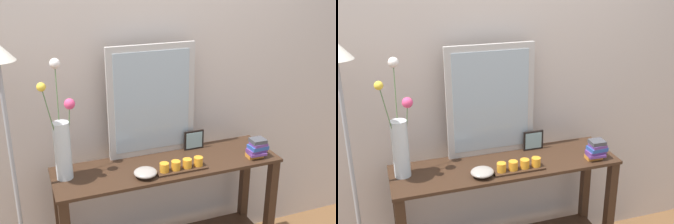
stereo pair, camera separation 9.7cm
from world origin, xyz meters
TOP-DOWN VIEW (x-y plane):
  - wall_back at (0.00, 0.33)m, footprint 6.40×0.08m
  - console_table at (0.00, 0.00)m, footprint 1.42×0.41m
  - mirror_leaning at (-0.04, 0.18)m, footprint 0.57×0.03m
  - tall_vase_left at (-0.62, 0.05)m, footprint 0.20×0.21m
  - candle_tray at (0.05, -0.11)m, footprint 0.32×0.09m
  - picture_frame_small at (0.24, 0.13)m, footprint 0.14×0.01m
  - decorative_bowl at (-0.18, -0.11)m, footprint 0.14×0.14m
  - book_stack at (0.56, -0.12)m, footprint 0.13×0.09m
  - floor_lamp at (-0.90, 0.00)m, footprint 0.24×0.24m

SIDE VIEW (x-z plane):
  - console_table at x=0.00m, z-range 0.09..0.94m
  - candle_tray at x=0.05m, z-range 0.85..0.91m
  - decorative_bowl at x=-0.18m, z-range 0.86..0.91m
  - book_stack at x=0.56m, z-range 0.85..0.98m
  - picture_frame_small at x=0.24m, z-range 0.85..0.99m
  - tall_vase_left at x=-0.62m, z-range 0.74..1.43m
  - floor_lamp at x=-0.90m, z-range 0.30..1.98m
  - mirror_leaning at x=-0.04m, z-range 0.85..1.57m
  - wall_back at x=0.00m, z-range 0.00..2.70m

